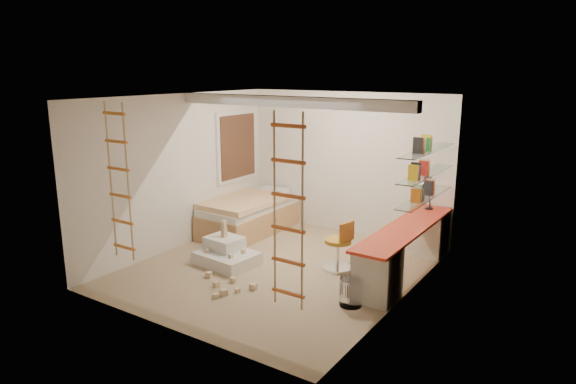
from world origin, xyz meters
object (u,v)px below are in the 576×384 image
Objects in this scene: bed at (249,215)px; play_platform at (226,254)px; swivel_chair at (339,252)px; desk at (406,248)px.

play_platform is (0.69, -1.49, -0.18)m from bed.
bed is at bearing 114.71° from play_platform.
bed reaches higher than play_platform.
bed is at bearing 161.79° from swivel_chair.
bed is 2.54× the size of swivel_chair.
desk reaches higher than play_platform.
play_platform is at bearing -155.77° from desk.
bed is at bearing 173.51° from desk.
desk is 3.22m from bed.
swivel_chair is 0.83× the size of play_platform.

